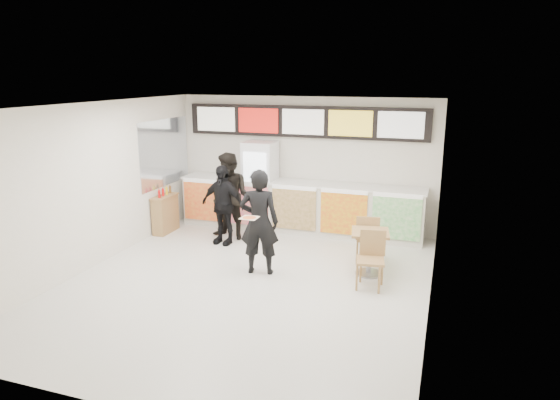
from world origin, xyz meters
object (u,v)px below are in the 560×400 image
at_px(service_counter, 299,207).
at_px(customer_main, 259,222).
at_px(condiment_ledge, 165,214).
at_px(drinks_fridge, 260,185).
at_px(customer_mid, 223,205).
at_px(cafe_table, 370,245).
at_px(customer_left, 230,196).

distance_m(service_counter, customer_main, 2.60).
bearing_deg(customer_main, condiment_ledge, -39.98).
distance_m(customer_main, condiment_ledge, 3.29).
bearing_deg(condiment_ledge, drinks_fridge, 29.20).
distance_m(customer_mid, cafe_table, 3.28).
height_order(customer_mid, cafe_table, customer_mid).
distance_m(customer_mid, condiment_ledge, 1.63).
xyz_separation_m(customer_main, cafe_table, (1.88, 0.54, -0.39)).
bearing_deg(drinks_fridge, customer_left, -107.60).
relative_size(customer_mid, condiment_ledge, 1.66).
xyz_separation_m(customer_mid, condiment_ledge, (-1.55, 0.27, -0.41)).
distance_m(customer_left, cafe_table, 3.36).
relative_size(drinks_fridge, customer_mid, 1.19).
relative_size(customer_mid, cafe_table, 1.00).
bearing_deg(condiment_ledge, customer_main, -28.24).
height_order(service_counter, condiment_ledge, service_counter).
bearing_deg(customer_left, drinks_fridge, 84.13).
relative_size(service_counter, cafe_table, 3.30).
height_order(service_counter, customer_left, customer_left).
relative_size(service_counter, customer_main, 2.93).
distance_m(customer_left, condiment_ledge, 1.65).
bearing_deg(customer_main, drinks_fridge, -81.12).
relative_size(customer_main, customer_mid, 1.13).
bearing_deg(customer_mid, customer_left, 93.86).
height_order(customer_main, customer_left, customer_main).
height_order(customer_left, condiment_ledge, customer_left).
bearing_deg(condiment_ledge, service_counter, 20.19).
relative_size(customer_left, cafe_table, 1.11).
xyz_separation_m(customer_left, customer_mid, (-0.02, -0.34, -0.10)).
distance_m(drinks_fridge, condiment_ledge, 2.23).
distance_m(service_counter, condiment_ledge, 3.01).
xyz_separation_m(customer_main, condiment_ledge, (-2.86, 1.54, -0.52)).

